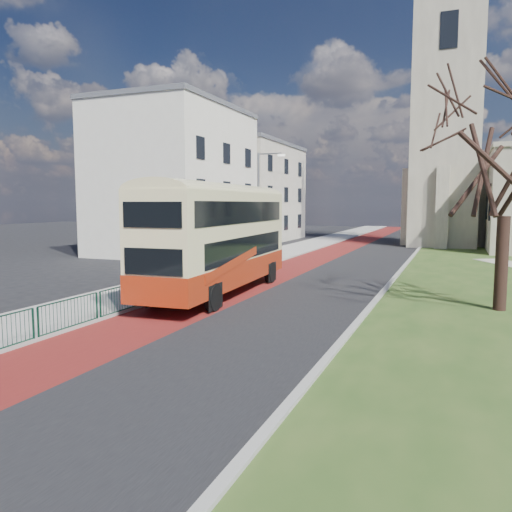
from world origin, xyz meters
The scene contains 13 objects.
ground centered at (0.00, 0.00, 0.00)m, with size 160.00×160.00×0.00m, color black.
road_carriageway centered at (1.50, 20.00, 0.01)m, with size 9.00×120.00×0.01m, color black.
bus_lane centered at (-1.20, 20.00, 0.01)m, with size 3.40×120.00×0.01m, color #591414.
pavement_west centered at (-5.00, 20.00, 0.06)m, with size 4.00×120.00×0.12m, color gray.
kerb_west centered at (-3.00, 20.00, 0.07)m, with size 0.25×120.00×0.13m, color #999993.
kerb_east centered at (6.10, 22.00, 0.07)m, with size 0.25×80.00×0.13m, color #999993.
pedestrian_railing centered at (-2.95, 4.00, 0.55)m, with size 0.07×24.00×1.12m.
gothic_church centered at (12.56, 38.00, 13.13)m, with size 16.38×18.00×40.00m.
street_block_near centered at (-14.00, 22.00, 6.51)m, with size 10.30×14.30×13.00m.
street_block_far centered at (-14.00, 38.00, 5.76)m, with size 10.30×16.30×11.50m.
streetlamp centered at (-4.35, 18.00, 4.59)m, with size 2.13×0.18×8.00m.
bus centered at (-1.27, 4.67, 2.92)m, with size 3.45×12.36×5.11m.
winter_tree_near centered at (11.06, 5.45, 6.88)m, with size 7.82×7.82×9.87m.
Camera 1 is at (9.28, -16.85, 4.37)m, focal length 35.00 mm.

